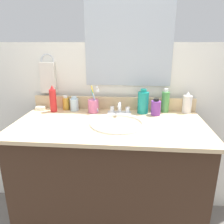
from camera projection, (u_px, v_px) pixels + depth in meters
The scene contains 18 objects.
vanity_cabinet at pixel (110, 183), 1.45m from camera, with size 1.11×0.55×0.81m, color #382316.
countertop at pixel (109, 125), 1.33m from camera, with size 1.16×0.60×0.02m, color #D1B284.
backsplash at pixel (113, 103), 1.58m from camera, with size 1.16×0.02×0.09m, color #D1B284.
back_wall at pixel (114, 129), 1.71m from camera, with size 2.26×0.04×1.30m, color white.
mirror_panel at pixel (129, 45), 1.49m from camera, with size 0.60×0.01×0.56m, color #B2BCC6.
towel_ring at pixel (47, 61), 1.57m from camera, with size 0.10×0.10×0.01m, color silver.
hand_towel at pixel (48, 78), 1.59m from camera, with size 0.11×0.04×0.22m, color silver.
sink_basin at pixel (118, 129), 1.32m from camera, with size 0.33×0.33×0.11m.
faucet at pixel (120, 110), 1.48m from camera, with size 0.16×0.10×0.08m.
bottle_cream_purple at pixel (156, 108), 1.46m from camera, with size 0.06×0.06×0.11m.
bottle_mouthwash_teal at pixel (143, 102), 1.49m from camera, with size 0.07×0.07×0.17m.
bottle_spray_red at pixel (53, 100), 1.52m from camera, with size 0.05×0.05×0.19m.
bottle_lotion_white at pixel (187, 103), 1.51m from camera, with size 0.06×0.06×0.15m.
bottle_gel_clear at pixel (74, 104), 1.55m from camera, with size 0.06×0.06×0.10m.
bottle_oil_amber at pixel (66, 103), 1.57m from camera, with size 0.05×0.05×0.10m.
bottle_toner_green at pixel (165, 101), 1.52m from camera, with size 0.05×0.05×0.17m.
cup_pink at pixel (94, 105), 1.51m from camera, with size 0.08×0.08×0.19m.
soap_bar at pixel (41, 108), 1.58m from camera, with size 0.06×0.04×0.02m, color white.
Camera 1 is at (0.12, -1.23, 1.30)m, focal length 35.05 mm.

